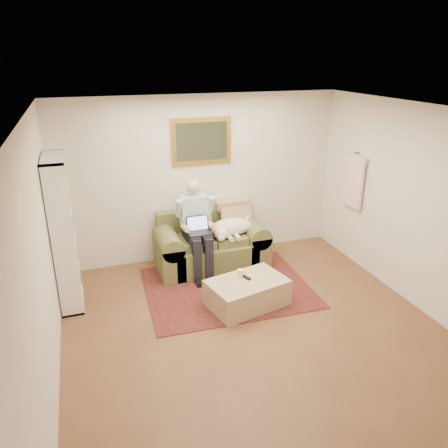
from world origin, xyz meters
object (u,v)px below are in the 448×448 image
laptop (199,228)px  sleeping_dog (231,227)px  sofa (211,248)px  bookshelf (63,233)px  ottoman (247,293)px  seated_man (197,229)px  coffee_mug (240,273)px

laptop → sleeping_dog: (0.56, 0.14, -0.10)m
laptop → sofa: bearing=41.0°
bookshelf → ottoman: bearing=-20.9°
sofa → bookshelf: bookshelf is taller
sofa → laptop: 0.57m
seated_man → sleeping_dog: (0.56, 0.07, -0.07)m
bookshelf → sleeping_dog: bearing=8.2°
seated_man → coffee_mug: (0.32, -0.99, -0.30)m
seated_man → coffee_mug: seated_man is taller
sleeping_dog → laptop: bearing=-166.4°
sofa → sleeping_dog: (0.31, -0.09, 0.36)m
coffee_mug → bookshelf: bearing=161.9°
ottoman → bookshelf: bookshelf is taller
sofa → seated_man: 0.52m
sofa → coffee_mug: sofa is taller
sofa → bookshelf: size_ratio=0.85×
bookshelf → laptop: bearing=6.6°
sofa → laptop: (-0.26, -0.22, 0.46)m
laptop → bookshelf: bearing=-173.4°
coffee_mug → bookshelf: 2.36m
sofa → ottoman: bearing=-85.2°
coffee_mug → seated_man: bearing=107.8°
laptop → ottoman: size_ratio=0.33×
sofa → seated_man: bearing=-148.5°
laptop → sleeping_dog: bearing=13.6°
laptop → coffee_mug: laptop is taller
sleeping_dog → bookshelf: 2.47m
seated_man → laptop: (-0.00, -0.07, 0.03)m
sofa → ottoman: (0.11, -1.28, -0.11)m
sofa → coffee_mug: 1.15m
coffee_mug → sleeping_dog: bearing=77.1°
coffee_mug → sofa: bearing=93.1°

